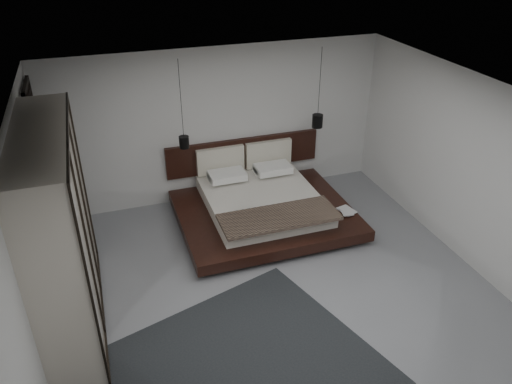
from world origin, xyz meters
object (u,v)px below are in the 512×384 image
object	(u,v)px
lattice_screen	(44,167)
rug	(219,384)
pendant_left	(184,142)
bed	(262,204)
wardrobe	(60,234)
pendant_right	(317,121)

from	to	relation	value
lattice_screen	rug	bearing A→B (deg)	-64.96
rug	pendant_left	bearing A→B (deg)	83.28
lattice_screen	bed	world-z (taller)	lattice_screen
pendant_left	wardrobe	world-z (taller)	pendant_left
bed	pendant_right	size ratio (longest dim) A/B	2.07
wardrobe	lattice_screen	bearing A→B (deg)	96.93
bed	rug	size ratio (longest dim) A/B	0.79
lattice_screen	pendant_left	bearing A→B (deg)	-2.04
pendant_right	rug	distance (m)	4.86
lattice_screen	rug	size ratio (longest dim) A/B	0.71
pendant_right	wardrobe	xyz separation A→B (m)	(-4.32, -1.99, -0.19)
bed	pendant_left	world-z (taller)	pendant_left
lattice_screen	pendant_left	xyz separation A→B (m)	(2.18, -0.08, 0.15)
bed	wardrobe	size ratio (longest dim) A/B	1.08
pendant_left	pendant_right	distance (m)	2.39
rug	pendant_right	bearing A→B (deg)	52.48
rug	bed	bearing A→B (deg)	63.08
bed	wardrobe	bearing A→B (deg)	-154.01
pendant_right	rug	bearing A→B (deg)	-127.52
pendant_right	wardrobe	distance (m)	4.76
bed	pendant_right	xyz separation A→B (m)	(1.19, 0.47, 1.22)
rug	wardrobe	bearing A→B (deg)	131.80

